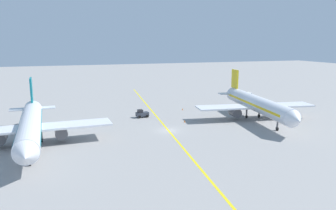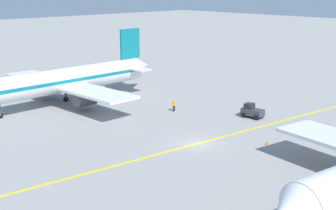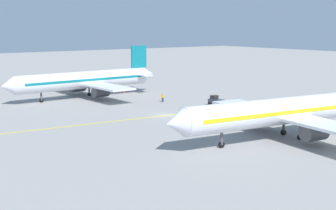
{
  "view_description": "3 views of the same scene",
  "coord_description": "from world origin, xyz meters",
  "px_view_note": "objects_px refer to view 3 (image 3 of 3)",
  "views": [
    {
      "loc": [
        20.77,
        61.88,
        18.1
      ],
      "look_at": [
        -0.56,
        -1.91,
        4.99
      ],
      "focal_mm": 35.0,
      "sensor_mm": 36.0,
      "label": 1
    },
    {
      "loc": [
        -34.54,
        37.43,
        17.8
      ],
      "look_at": [
        4.65,
        0.27,
        3.77
      ],
      "focal_mm": 50.0,
      "sensor_mm": 36.0,
      "label": 2
    },
    {
      "loc": [
        -62.77,
        46.09,
        15.03
      ],
      "look_at": [
        -3.38,
        2.17,
        2.48
      ],
      "focal_mm": 50.0,
      "sensor_mm": 36.0,
      "label": 3
    }
  ],
  "objects_px": {
    "airplane_adjacent_stand": "(86,80)",
    "baggage_tug_dark": "(216,101)",
    "traffic_cone_near_nose": "(284,111)",
    "traffic_cone_by_wingtip": "(125,92)",
    "airplane_at_gate": "(284,112)",
    "ground_crew_worker": "(163,97)",
    "traffic_cone_mid_apron": "(213,115)"
  },
  "relations": [
    {
      "from": "baggage_tug_dark",
      "to": "traffic_cone_mid_apron",
      "type": "relative_size",
      "value": 5.73
    },
    {
      "from": "traffic_cone_by_wingtip",
      "to": "traffic_cone_near_nose",
      "type": "bearing_deg",
      "value": -165.0
    },
    {
      "from": "traffic_cone_near_nose",
      "to": "traffic_cone_by_wingtip",
      "type": "height_order",
      "value": "same"
    },
    {
      "from": "baggage_tug_dark",
      "to": "traffic_cone_by_wingtip",
      "type": "bearing_deg",
      "value": 11.69
    },
    {
      "from": "baggage_tug_dark",
      "to": "traffic_cone_mid_apron",
      "type": "distance_m",
      "value": 11.25
    },
    {
      "from": "airplane_at_gate",
      "to": "traffic_cone_near_nose",
      "type": "relative_size",
      "value": 64.57
    },
    {
      "from": "traffic_cone_mid_apron",
      "to": "traffic_cone_by_wingtip",
      "type": "bearing_deg",
      "value": -4.73
    },
    {
      "from": "baggage_tug_dark",
      "to": "ground_crew_worker",
      "type": "height_order",
      "value": "baggage_tug_dark"
    },
    {
      "from": "ground_crew_worker",
      "to": "traffic_cone_mid_apron",
      "type": "relative_size",
      "value": 3.05
    },
    {
      "from": "airplane_at_gate",
      "to": "airplane_adjacent_stand",
      "type": "height_order",
      "value": "same"
    },
    {
      "from": "airplane_at_gate",
      "to": "ground_crew_worker",
      "type": "xyz_separation_m",
      "value": [
        34.61,
        -5.03,
        -2.8
      ]
    },
    {
      "from": "airplane_adjacent_stand",
      "to": "traffic_cone_by_wingtip",
      "type": "bearing_deg",
      "value": -83.24
    },
    {
      "from": "airplane_adjacent_stand",
      "to": "baggage_tug_dark",
      "type": "xyz_separation_m",
      "value": [
        -23.72,
        -15.24,
        -2.81
      ]
    },
    {
      "from": "airplane_adjacent_stand",
      "to": "traffic_cone_near_nose",
      "type": "bearing_deg",
      "value": -150.91
    },
    {
      "from": "airplane_adjacent_stand",
      "to": "traffic_cone_mid_apron",
      "type": "bearing_deg",
      "value": -166.94
    },
    {
      "from": "ground_crew_worker",
      "to": "traffic_cone_mid_apron",
      "type": "distance_m",
      "value": 17.87
    },
    {
      "from": "airplane_adjacent_stand",
      "to": "traffic_cone_near_nose",
      "type": "relative_size",
      "value": 64.53
    },
    {
      "from": "airplane_adjacent_stand",
      "to": "ground_crew_worker",
      "type": "xyz_separation_m",
      "value": [
        -14.03,
        -9.74,
        -2.8
      ]
    },
    {
      "from": "airplane_at_gate",
      "to": "traffic_cone_mid_apron",
      "type": "distance_m",
      "value": 17.47
    },
    {
      "from": "airplane_adjacent_stand",
      "to": "baggage_tug_dark",
      "type": "relative_size",
      "value": 11.26
    },
    {
      "from": "traffic_cone_near_nose",
      "to": "traffic_cone_mid_apron",
      "type": "bearing_deg",
      "value": 71.08
    },
    {
      "from": "airplane_at_gate",
      "to": "traffic_cone_by_wingtip",
      "type": "bearing_deg",
      "value": -6.15
    },
    {
      "from": "ground_crew_worker",
      "to": "traffic_cone_near_nose",
      "type": "height_order",
      "value": "ground_crew_worker"
    },
    {
      "from": "airplane_at_gate",
      "to": "airplane_adjacent_stand",
      "type": "xyz_separation_m",
      "value": [
        48.65,
        4.71,
        0.0
      ]
    },
    {
      "from": "ground_crew_worker",
      "to": "traffic_cone_by_wingtip",
      "type": "xyz_separation_m",
      "value": [
        15.23,
        -0.35,
        -0.63
      ]
    },
    {
      "from": "traffic_cone_near_nose",
      "to": "traffic_cone_mid_apron",
      "type": "height_order",
      "value": "same"
    },
    {
      "from": "ground_crew_worker",
      "to": "traffic_cone_mid_apron",
      "type": "height_order",
      "value": "ground_crew_worker"
    },
    {
      "from": "airplane_adjacent_stand",
      "to": "traffic_cone_by_wingtip",
      "type": "relative_size",
      "value": 64.53
    },
    {
      "from": "ground_crew_worker",
      "to": "traffic_cone_by_wingtip",
      "type": "height_order",
      "value": "ground_crew_worker"
    },
    {
      "from": "baggage_tug_dark",
      "to": "ground_crew_worker",
      "type": "distance_m",
      "value": 11.14
    },
    {
      "from": "baggage_tug_dark",
      "to": "ground_crew_worker",
      "type": "relative_size",
      "value": 1.88
    },
    {
      "from": "baggage_tug_dark",
      "to": "traffic_cone_mid_apron",
      "type": "xyz_separation_m",
      "value": [
        -8.01,
        7.88,
        -0.63
      ]
    }
  ]
}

